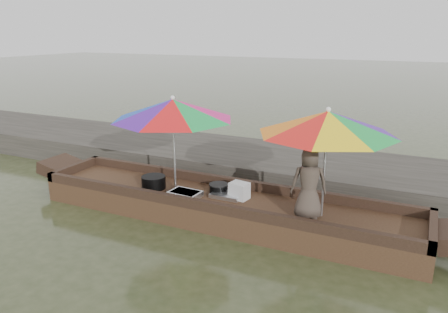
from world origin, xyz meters
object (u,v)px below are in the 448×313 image
at_px(tray_crayfish, 185,194).
at_px(tray_scallop, 227,195).
at_px(umbrella_stern, 325,163).
at_px(boat_hull, 221,208).
at_px(umbrella_bow, 174,144).
at_px(cooking_pot, 154,182).
at_px(supply_bag, 239,191).
at_px(charcoal_grill, 219,189).
at_px(vendor, 309,182).

height_order(tray_crayfish, tray_scallop, tray_crayfish).
distance_m(tray_scallop, umbrella_stern, 1.69).
distance_m(boat_hull, tray_scallop, 0.23).
height_order(boat_hull, umbrella_bow, umbrella_bow).
xyz_separation_m(boat_hull, umbrella_stern, (1.58, 0.00, 0.95)).
bearing_deg(cooking_pot, tray_scallop, 7.69).
xyz_separation_m(supply_bag, umbrella_bow, (-1.10, -0.10, 0.65)).
distance_m(tray_crayfish, charcoal_grill, 0.56).
bearing_deg(supply_bag, cooking_pot, -172.93).
xyz_separation_m(tray_scallop, umbrella_bow, (-0.90, -0.09, 0.74)).
relative_size(vendor, umbrella_bow, 0.53).
relative_size(tray_crayfish, umbrella_stern, 0.26).
xyz_separation_m(charcoal_grill, umbrella_bow, (-0.70, -0.18, 0.71)).
bearing_deg(umbrella_bow, cooking_pot, -166.97).
distance_m(cooking_pot, tray_crayfish, 0.69).
bearing_deg(umbrella_stern, umbrella_bow, 180.00).
relative_size(tray_crayfish, charcoal_grill, 1.64).
bearing_deg(umbrella_stern, cooking_pot, -178.24).
height_order(boat_hull, tray_crayfish, tray_crayfish).
relative_size(supply_bag, umbrella_stern, 0.15).
bearing_deg(tray_crayfish, umbrella_stern, 5.58).
height_order(tray_crayfish, umbrella_bow, umbrella_bow).
height_order(tray_scallop, charcoal_grill, charcoal_grill).
xyz_separation_m(boat_hull, tray_crayfish, (-0.53, -0.21, 0.22)).
height_order(vendor, umbrella_bow, umbrella_bow).
distance_m(cooking_pot, supply_bag, 1.48).
distance_m(tray_crayfish, supply_bag, 0.86).
bearing_deg(supply_bag, tray_scallop, -176.74).
xyz_separation_m(tray_crayfish, supply_bag, (0.80, 0.30, 0.09)).
bearing_deg(vendor, supply_bag, -31.27).
bearing_deg(vendor, umbrella_stern, -161.56).
distance_m(boat_hull, umbrella_stern, 1.84).
bearing_deg(boat_hull, supply_bag, 20.01).
bearing_deg(tray_scallop, charcoal_grill, 154.39).
xyz_separation_m(boat_hull, supply_bag, (0.27, 0.10, 0.30)).
bearing_deg(umbrella_stern, charcoal_grill, 174.05).
bearing_deg(boat_hull, vendor, -5.41).
height_order(tray_scallop, vendor, vendor).
relative_size(tray_scallop, umbrella_bow, 0.25).
relative_size(cooking_pot, charcoal_grill, 1.34).
relative_size(cooking_pot, vendor, 0.38).
bearing_deg(boat_hull, umbrella_bow, 180.00).
distance_m(vendor, umbrella_stern, 0.34).
distance_m(cooking_pot, umbrella_stern, 2.86).
bearing_deg(boat_hull, umbrella_stern, 0.00).
bearing_deg(umbrella_bow, umbrella_stern, 0.00).
xyz_separation_m(tray_scallop, umbrella_stern, (1.52, -0.09, 0.74)).
relative_size(supply_bag, vendor, 0.27).
height_order(charcoal_grill, vendor, vendor).
relative_size(charcoal_grill, supply_bag, 1.05).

